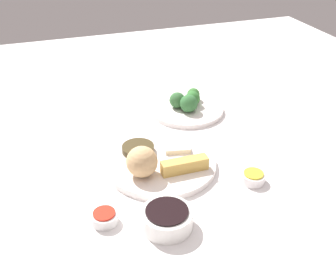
{
  "coord_description": "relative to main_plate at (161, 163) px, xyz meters",
  "views": [
    {
      "loc": [
        0.23,
        0.8,
        0.61
      ],
      "look_at": [
        -0.07,
        -0.08,
        0.06
      ],
      "focal_mm": 44.38,
      "sensor_mm": 36.0,
      "label": 1
    }
  ],
  "objects": [
    {
      "name": "broccoli_floret_0",
      "position": [
        -0.19,
        -0.26,
        0.03
      ],
      "size": [
        0.05,
        0.05,
        0.05
      ],
      "primitive_type": "sphere",
      "color": "#337232",
      "rests_on": "broccoli_plate"
    },
    {
      "name": "broccoli_floret_2",
      "position": [
        -0.14,
        -0.26,
        0.03
      ],
      "size": [
        0.05,
        0.05,
        0.05
      ],
      "primitive_type": "sphere",
      "color": "#346435",
      "rests_on": "broccoli_plate"
    },
    {
      "name": "rice_scoop",
      "position": [
        0.06,
        0.04,
        0.04
      ],
      "size": [
        0.07,
        0.07,
        0.07
      ],
      "primitive_type": "sphere",
      "color": "tan",
      "rests_on": "main_plate"
    },
    {
      "name": "crab_rangoon_wonton",
      "position": [
        -0.06,
        -0.04,
        0.01
      ],
      "size": [
        0.08,
        0.07,
        0.01
      ],
      "primitive_type": "cube",
      "rotation": [
        0.0,
        0.0,
        -0.21
      ],
      "color": "beige",
      "rests_on": "main_plate"
    },
    {
      "name": "sauce_ramekin_sweet_and_sour_liquid",
      "position": [
        0.17,
        0.15,
        0.02
      ],
      "size": [
        0.05,
        0.05,
        0.0
      ],
      "primitive_type": "cylinder",
      "color": "red",
      "rests_on": "sauce_ramekin_sweet_and_sour"
    },
    {
      "name": "sauce_ramekin_hot_mustard",
      "position": [
        -0.18,
        0.13,
        0.0
      ],
      "size": [
        0.06,
        0.06,
        0.02
      ],
      "primitive_type": "cylinder",
      "color": "white",
      "rests_on": "tabletop"
    },
    {
      "name": "soy_sauce_bowl",
      "position": [
        0.05,
        0.21,
        0.01
      ],
      "size": [
        0.11,
        0.11,
        0.04
      ],
      "primitive_type": "cylinder",
      "color": "white",
      "rests_on": "tabletop"
    },
    {
      "name": "broccoli_floret_3",
      "position": [
        -0.2,
        -0.29,
        0.03
      ],
      "size": [
        0.04,
        0.04,
        0.04
      ],
      "primitive_type": "sphere",
      "color": "#397333",
      "rests_on": "broccoli_plate"
    },
    {
      "name": "broccoli_floret_1",
      "position": [
        -0.16,
        -0.23,
        0.03
      ],
      "size": [
        0.05,
        0.05,
        0.05
      ],
      "primitive_type": "sphere",
      "color": "#336B37",
      "rests_on": "broccoli_plate"
    },
    {
      "name": "spring_roll",
      "position": [
        -0.04,
        0.06,
        0.02
      ],
      "size": [
        0.11,
        0.03,
        0.03
      ],
      "primitive_type": "cube",
      "rotation": [
        0.0,
        0.0,
        3.14
      ],
      "color": "gold",
      "rests_on": "main_plate"
    },
    {
      "name": "main_plate",
      "position": [
        0.0,
        0.0,
        0.0
      ],
      "size": [
        0.27,
        0.27,
        0.02
      ],
      "primitive_type": "cylinder",
      "color": "white",
      "rests_on": "tabletop"
    },
    {
      "name": "tabletop",
      "position": [
        0.02,
        0.0,
        -0.02
      ],
      "size": [
        2.2,
        2.2,
        0.02
      ],
      "primitive_type": "cube",
      "color": "white",
      "rests_on": "ground"
    },
    {
      "name": "soy_sauce_bowl_liquid",
      "position": [
        0.05,
        0.21,
        0.03
      ],
      "size": [
        0.09,
        0.09,
        0.0
      ],
      "primitive_type": "cylinder",
      "color": "black",
      "rests_on": "soy_sauce_bowl"
    },
    {
      "name": "stir_fry_heap",
      "position": [
        0.04,
        -0.06,
        0.02
      ],
      "size": [
        0.08,
        0.08,
        0.02
      ],
      "primitive_type": "cylinder",
      "color": "#3F341A",
      "rests_on": "main_plate"
    },
    {
      "name": "broccoli_plate",
      "position": [
        -0.17,
        -0.25,
        -0.0
      ],
      "size": [
        0.23,
        0.23,
        0.01
      ],
      "primitive_type": "cylinder",
      "color": "white",
      "rests_on": "tabletop"
    },
    {
      "name": "sauce_ramekin_sweet_and_sour",
      "position": [
        0.17,
        0.15,
        0.0
      ],
      "size": [
        0.06,
        0.06,
        0.02
      ],
      "primitive_type": "cylinder",
      "color": "white",
      "rests_on": "tabletop"
    },
    {
      "name": "sauce_ramekin_hot_mustard_liquid",
      "position": [
        -0.18,
        0.13,
        0.02
      ],
      "size": [
        0.05,
        0.05,
        0.0
      ],
      "primitive_type": "cylinder",
      "color": "gold",
      "rests_on": "sauce_ramekin_hot_mustard"
    }
  ]
}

